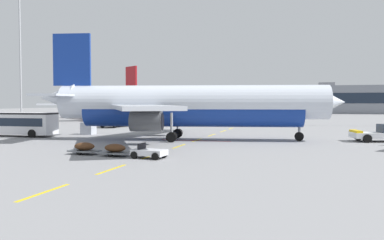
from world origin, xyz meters
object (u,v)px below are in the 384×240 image
at_px(airliner_foreground, 187,105).
at_px(baggage_train, 115,150).
at_px(uld_cargo_container, 88,128).
at_px(apron_shuttle_bus, 10,122).
at_px(apron_light_mast_near, 20,41).
at_px(airliner_mid_left, 104,104).
at_px(pushback_tug, 383,133).
at_px(fuel_service_truck, 117,118).

xyz_separation_m(airliner_foreground, baggage_train, (-1.52, -14.79, -3.42)).
relative_size(baggage_train, uld_cargo_container, 5.22).
height_order(apron_shuttle_bus, apron_light_mast_near, apron_light_mast_near).
bearing_deg(baggage_train, apron_shuttle_bus, 147.67).
bearing_deg(airliner_mid_left, pushback_tug, -36.65).
bearing_deg(apron_light_mast_near, apron_shuttle_bus, -53.29).
xyz_separation_m(airliner_foreground, pushback_tug, (21.04, 3.99, -3.05)).
bearing_deg(baggage_train, uld_cargo_container, 125.57).
distance_m(pushback_tug, uld_cargo_container, 36.03).
height_order(airliner_foreground, apron_shuttle_bus, airliner_foreground).
bearing_deg(pushback_tug, airliner_mid_left, 143.35).
bearing_deg(apron_light_mast_near, baggage_train, -44.30).
distance_m(pushback_tug, fuel_service_truck, 42.43).
bearing_deg(fuel_service_truck, baggage_train, -63.54).
distance_m(pushback_tug, apron_shuttle_bus, 44.30).
bearing_deg(uld_cargo_container, fuel_service_truck, 102.96).
relative_size(baggage_train, apron_light_mast_near, 0.32).
xyz_separation_m(pushback_tug, airliner_mid_left, (-56.01, 41.67, 3.02)).
relative_size(fuel_service_truck, baggage_train, 0.83).
height_order(pushback_tug, uld_cargo_container, pushback_tug).
distance_m(airliner_mid_left, fuel_service_truck, 31.12).
bearing_deg(airliner_foreground, fuel_service_truck, 133.73).
relative_size(pushback_tug, baggage_train, 0.74).
bearing_deg(uld_cargo_container, baggage_train, -54.43).
distance_m(airliner_foreground, uld_cargo_container, 15.84).
height_order(fuel_service_truck, baggage_train, fuel_service_truck).
relative_size(airliner_foreground, baggage_train, 3.98).
bearing_deg(baggage_train, pushback_tug, 39.77).
height_order(airliner_mid_left, uld_cargo_container, airliner_mid_left).
xyz_separation_m(baggage_train, apron_light_mast_near, (-41.53, 40.53, 16.11)).
xyz_separation_m(fuel_service_truck, baggage_train, (16.99, -34.13, -1.12)).
xyz_separation_m(pushback_tug, uld_cargo_container, (-36.03, 0.05, -0.10)).
relative_size(airliner_foreground, apron_light_mast_near, 1.28).
height_order(apron_shuttle_bus, uld_cargo_container, apron_shuttle_bus).
bearing_deg(pushback_tug, baggage_train, -140.23).
xyz_separation_m(pushback_tug, fuel_service_truck, (-39.55, 15.35, 0.74)).
height_order(airliner_mid_left, apron_shuttle_bus, airliner_mid_left).
distance_m(airliner_mid_left, baggage_train, 69.17).
height_order(apron_shuttle_bus, fuel_service_truck, fuel_service_truck).
bearing_deg(apron_shuttle_bus, baggage_train, -32.33).
relative_size(airliner_foreground, uld_cargo_container, 20.78).
bearing_deg(uld_cargo_container, airliner_foreground, -15.10).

